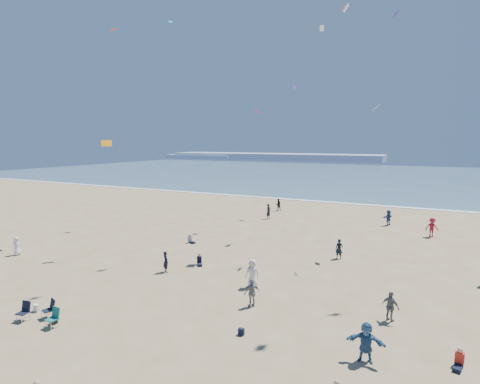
% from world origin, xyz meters
% --- Properties ---
extents(ground, '(220.00, 220.00, 0.00)m').
position_xyz_m(ground, '(0.00, 0.00, 0.00)').
color(ground, tan).
rests_on(ground, ground).
extents(ocean, '(220.00, 100.00, 0.06)m').
position_xyz_m(ocean, '(0.00, 95.00, 0.03)').
color(ocean, '#476B84').
rests_on(ocean, ground).
extents(surf_line, '(220.00, 1.20, 0.08)m').
position_xyz_m(surf_line, '(0.00, 45.00, 0.04)').
color(surf_line, white).
rests_on(surf_line, ground).
extents(headland_far, '(110.00, 20.00, 3.20)m').
position_xyz_m(headland_far, '(-60.00, 170.00, 1.60)').
color(headland_far, '#7A8EA8').
rests_on(headland_far, ground).
extents(headland_near, '(40.00, 14.00, 2.00)m').
position_xyz_m(headland_near, '(-100.00, 165.00, 1.00)').
color(headland_near, '#7A8EA8').
rests_on(headland_near, ground).
extents(standing_flyers, '(34.54, 41.96, 1.94)m').
position_xyz_m(standing_flyers, '(4.78, 13.62, 0.89)').
color(standing_flyers, gray).
rests_on(standing_flyers, ground).
extents(seated_group, '(21.82, 21.19, 0.84)m').
position_xyz_m(seated_group, '(2.65, 5.62, 0.42)').
color(seated_group, white).
rests_on(seated_group, ground).
extents(chair_cluster, '(2.66, 1.53, 1.00)m').
position_xyz_m(chair_cluster, '(-5.39, -0.37, 0.50)').
color(chair_cluster, black).
rests_on(chair_cluster, ground).
extents(white_tote, '(0.35, 0.20, 0.40)m').
position_xyz_m(white_tote, '(-6.76, 0.34, 0.20)').
color(white_tote, white).
rests_on(white_tote, ground).
extents(black_backpack, '(0.30, 0.22, 0.38)m').
position_xyz_m(black_backpack, '(-4.66, -0.18, 0.19)').
color(black_backpack, black).
rests_on(black_backpack, ground).
extents(navy_bag, '(0.28, 0.18, 0.34)m').
position_xyz_m(navy_bag, '(4.51, 3.11, 0.17)').
color(navy_bag, black).
rests_on(navy_bag, ground).
extents(kites_aloft, '(37.87, 38.55, 26.97)m').
position_xyz_m(kites_aloft, '(9.99, 12.46, 13.76)').
color(kites_aloft, white).
rests_on(kites_aloft, ground).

